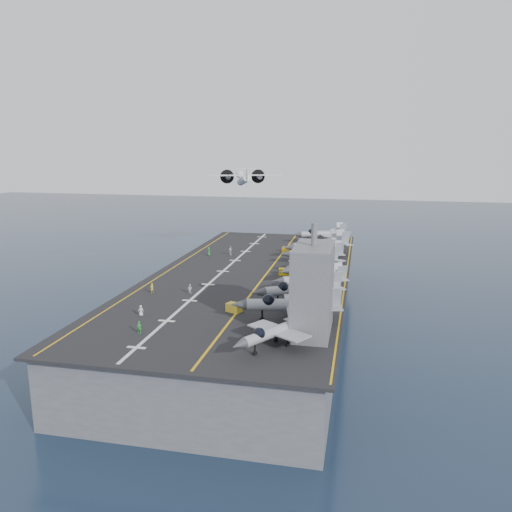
% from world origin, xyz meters
% --- Properties ---
extents(ground, '(500.00, 500.00, 0.00)m').
position_xyz_m(ground, '(0.00, 0.00, 0.00)').
color(ground, '#142135').
rests_on(ground, ground).
extents(hull, '(36.00, 90.00, 10.00)m').
position_xyz_m(hull, '(0.00, 0.00, 5.00)').
color(hull, '#56595E').
rests_on(hull, ground).
extents(flight_deck, '(38.00, 92.00, 0.40)m').
position_xyz_m(flight_deck, '(0.00, 0.00, 10.20)').
color(flight_deck, black).
rests_on(flight_deck, hull).
extents(foul_line, '(0.35, 90.00, 0.02)m').
position_xyz_m(foul_line, '(3.00, 0.00, 10.42)').
color(foul_line, gold).
rests_on(foul_line, flight_deck).
extents(landing_centerline, '(0.50, 90.00, 0.02)m').
position_xyz_m(landing_centerline, '(-6.00, 0.00, 10.42)').
color(landing_centerline, silver).
rests_on(landing_centerline, flight_deck).
extents(deck_edge_port, '(0.25, 90.00, 0.02)m').
position_xyz_m(deck_edge_port, '(-17.00, 0.00, 10.42)').
color(deck_edge_port, gold).
rests_on(deck_edge_port, flight_deck).
extents(deck_edge_stbd, '(0.25, 90.00, 0.02)m').
position_xyz_m(deck_edge_stbd, '(18.50, 0.00, 10.42)').
color(deck_edge_stbd, gold).
rests_on(deck_edge_stbd, flight_deck).
extents(island_superstructure, '(5.00, 10.00, 15.00)m').
position_xyz_m(island_superstructure, '(15.00, -30.00, 17.90)').
color(island_superstructure, '#56595E').
rests_on(island_superstructure, flight_deck).
extents(fighter_jet_0, '(14.02, 15.27, 4.41)m').
position_xyz_m(fighter_jet_0, '(10.96, -36.14, 12.61)').
color(fighter_jet_0, gray).
rests_on(fighter_jet_0, flight_deck).
extents(fighter_jet_1, '(17.65, 13.59, 5.49)m').
position_xyz_m(fighter_jet_1, '(11.88, -26.43, 13.14)').
color(fighter_jet_1, '#939AA2').
rests_on(fighter_jet_1, flight_deck).
extents(fighter_jet_2, '(18.06, 16.20, 5.23)m').
position_xyz_m(fighter_jet_2, '(12.19, -17.64, 13.01)').
color(fighter_jet_2, '#9BA6AD').
rests_on(fighter_jet_2, flight_deck).
extents(fighter_jet_3, '(15.56, 13.25, 4.57)m').
position_xyz_m(fighter_jet_3, '(13.31, -10.08, 12.69)').
color(fighter_jet_3, '#959BA5').
rests_on(fighter_jet_3, flight_deck).
extents(fighter_jet_4, '(17.85, 19.33, 5.58)m').
position_xyz_m(fighter_jet_4, '(12.16, -0.90, 13.19)').
color(fighter_jet_4, '#969EA4').
rests_on(fighter_jet_4, flight_deck).
extents(fighter_jet_5, '(15.69, 12.65, 4.74)m').
position_xyz_m(fighter_jet_5, '(11.70, 10.78, 12.77)').
color(fighter_jet_5, gray).
rests_on(fighter_jet_5, flight_deck).
extents(fighter_jet_6, '(19.60, 17.94, 5.66)m').
position_xyz_m(fighter_jet_6, '(12.00, 18.27, 13.23)').
color(fighter_jet_6, '#959DA4').
rests_on(fighter_jet_6, flight_deck).
extents(fighter_jet_7, '(15.70, 16.71, 4.83)m').
position_xyz_m(fighter_jet_7, '(12.16, 23.78, 12.82)').
color(fighter_jet_7, '#A2A9B3').
rests_on(fighter_jet_7, flight_deck).
extents(fighter_jet_8, '(16.97, 14.57, 4.97)m').
position_xyz_m(fighter_jet_8, '(11.18, 35.51, 12.89)').
color(fighter_jet_8, '#8E979D').
rests_on(fighter_jet_8, flight_deck).
extents(tow_cart_a, '(2.61, 2.19, 1.34)m').
position_xyz_m(tow_cart_a, '(2.51, -23.93, 11.07)').
color(tow_cart_a, gold).
rests_on(tow_cart_a, flight_deck).
extents(tow_cart_b, '(2.34, 1.75, 1.28)m').
position_xyz_m(tow_cart_b, '(6.57, -0.15, 11.04)').
color(tow_cart_b, gold).
rests_on(tow_cart_b, flight_deck).
extents(tow_cart_c, '(2.14, 1.63, 1.15)m').
position_xyz_m(tow_cart_c, '(3.72, 21.67, 10.97)').
color(tow_cart_c, gold).
rests_on(tow_cart_c, flight_deck).
extents(crew_0, '(1.14, 0.94, 1.62)m').
position_xyz_m(crew_0, '(-10.59, -28.62, 11.21)').
color(crew_0, silver).
rests_on(crew_0, flight_deck).
extents(crew_1, '(1.18, 1.28, 1.78)m').
position_xyz_m(crew_1, '(-13.76, -17.32, 11.29)').
color(crew_1, gold).
rests_on(crew_1, flight_deck).
extents(crew_2, '(1.09, 0.80, 1.68)m').
position_xyz_m(crew_2, '(-7.34, -16.11, 11.24)').
color(crew_2, silver).
rests_on(crew_2, flight_deck).
extents(crew_4, '(1.20, 1.43, 2.03)m').
position_xyz_m(crew_4, '(-8.51, 15.41, 11.42)').
color(crew_4, silver).
rests_on(crew_4, flight_deck).
extents(crew_5, '(1.03, 1.29, 1.88)m').
position_xyz_m(crew_5, '(-13.30, 13.94, 11.34)').
color(crew_5, '#268C33').
rests_on(crew_5, flight_deck).
extents(crew_6, '(1.05, 0.71, 1.72)m').
position_xyz_m(crew_6, '(-7.70, -35.42, 11.26)').
color(crew_6, green).
rests_on(crew_6, flight_deck).
extents(transport_plane, '(28.90, 24.49, 5.79)m').
position_xyz_m(transport_plane, '(-15.86, 60.06, 24.82)').
color(transport_plane, white).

